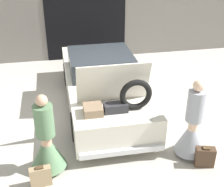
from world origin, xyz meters
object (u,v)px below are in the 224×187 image
person_left (47,145)px  person_right (192,130)px  suitcase_beside_left_person (41,176)px  suitcase_beside_right_person (205,157)px  car (103,84)px

person_left → person_right: size_ratio=0.96×
suitcase_beside_left_person → suitcase_beside_right_person: (3.21, -0.07, 0.01)m
person_left → suitcase_beside_right_person: bearing=78.8°
car → suitcase_beside_left_person: (-1.61, -2.71, -0.42)m
person_left → suitcase_beside_left_person: 0.60m
car → person_left: size_ratio=2.88×
car → suitcase_beside_right_person: 3.23m
car → person_right: size_ratio=2.78×
person_right → suitcase_beside_left_person: size_ratio=3.98×
person_left → person_right: (2.92, -0.09, 0.02)m
person_left → suitcase_beside_left_person: (-0.15, -0.43, -0.38)m
suitcase_beside_right_person → person_right: bearing=109.0°
person_right → suitcase_beside_right_person: person_right is taller
person_right → suitcase_beside_left_person: bearing=97.3°
car → suitcase_beside_left_person: car is taller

